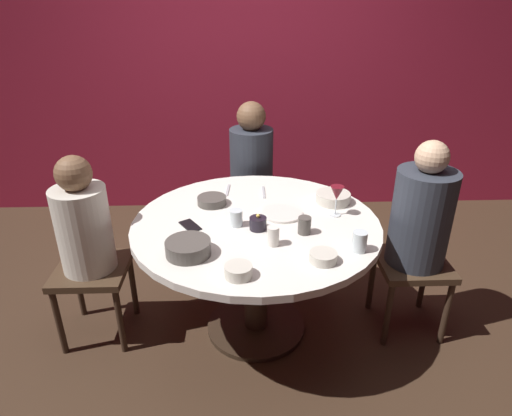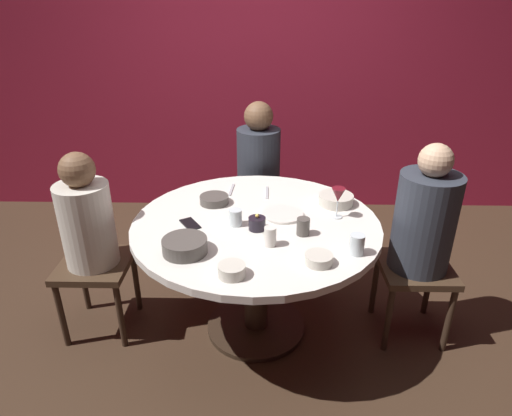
# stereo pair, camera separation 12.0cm
# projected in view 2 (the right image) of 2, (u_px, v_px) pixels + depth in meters

# --- Properties ---
(ground_plane) EXTENTS (8.00, 8.00, 0.00)m
(ground_plane) POSITION_uv_depth(u_px,v_px,m) (256.00, 327.00, 2.75)
(ground_plane) COLOR #382619
(back_wall) EXTENTS (6.00, 0.10, 2.60)m
(back_wall) POSITION_uv_depth(u_px,v_px,m) (260.00, 67.00, 3.87)
(back_wall) COLOR maroon
(back_wall) RESTS_ON ground
(dining_table) EXTENTS (1.36, 1.36, 0.75)m
(dining_table) POSITION_uv_depth(u_px,v_px,m) (256.00, 245.00, 2.49)
(dining_table) COLOR silver
(dining_table) RESTS_ON ground
(seated_diner_left) EXTENTS (0.40, 0.40, 1.14)m
(seated_diner_left) POSITION_uv_depth(u_px,v_px,m) (88.00, 226.00, 2.46)
(seated_diner_left) COLOR #3F2D1E
(seated_diner_left) RESTS_ON ground
(seated_diner_back) EXTENTS (0.40, 0.40, 1.20)m
(seated_diner_back) POSITION_uv_depth(u_px,v_px,m) (259.00, 164.00, 3.28)
(seated_diner_back) COLOR #3F2D1E
(seated_diner_back) RESTS_ON ground
(seated_diner_right) EXTENTS (0.40, 0.40, 1.20)m
(seated_diner_right) POSITION_uv_depth(u_px,v_px,m) (424.00, 225.00, 2.42)
(seated_diner_right) COLOR #3F2D1E
(seated_diner_right) RESTS_ON ground
(candle_holder) EXTENTS (0.09, 0.09, 0.09)m
(candle_holder) POSITION_uv_depth(u_px,v_px,m) (257.00, 223.00, 2.33)
(candle_holder) COLOR black
(candle_holder) RESTS_ON dining_table
(wine_glass) EXTENTS (0.08, 0.08, 0.18)m
(wine_glass) POSITION_uv_depth(u_px,v_px,m) (338.00, 196.00, 2.42)
(wine_glass) COLOR silver
(wine_glass) RESTS_ON dining_table
(dinner_plate) EXTENTS (0.24, 0.24, 0.01)m
(dinner_plate) POSITION_uv_depth(u_px,v_px,m) (282.00, 214.00, 2.49)
(dinner_plate) COLOR silver
(dinner_plate) RESTS_ON dining_table
(cell_phone) EXTENTS (0.13, 0.16, 0.01)m
(cell_phone) POSITION_uv_depth(u_px,v_px,m) (190.00, 224.00, 2.39)
(cell_phone) COLOR black
(cell_phone) RESTS_ON dining_table
(bowl_serving_large) EXTENTS (0.13, 0.13, 0.05)m
(bowl_serving_large) POSITION_uv_depth(u_px,v_px,m) (319.00, 259.00, 2.04)
(bowl_serving_large) COLOR beige
(bowl_serving_large) RESTS_ON dining_table
(bowl_salad_center) EXTENTS (0.17, 0.17, 0.05)m
(bowl_salad_center) POSITION_uv_depth(u_px,v_px,m) (214.00, 200.00, 2.63)
(bowl_salad_center) COLOR #4C4742
(bowl_salad_center) RESTS_ON dining_table
(bowl_small_white) EXTENTS (0.12, 0.12, 0.05)m
(bowl_small_white) POSITION_uv_depth(u_px,v_px,m) (232.00, 270.00, 1.94)
(bowl_small_white) COLOR beige
(bowl_small_white) RESTS_ON dining_table
(bowl_sauce_side) EXTENTS (0.22, 0.22, 0.07)m
(bowl_sauce_side) POSITION_uv_depth(u_px,v_px,m) (185.00, 246.00, 2.12)
(bowl_sauce_side) COLOR #4C4742
(bowl_sauce_side) RESTS_ON dining_table
(bowl_rice_portion) EXTENTS (0.20, 0.20, 0.06)m
(bowl_rice_portion) POSITION_uv_depth(u_px,v_px,m) (336.00, 200.00, 2.61)
(bowl_rice_portion) COLOR beige
(bowl_rice_portion) RESTS_ON dining_table
(cup_near_candle) EXTENTS (0.07, 0.07, 0.09)m
(cup_near_candle) POSITION_uv_depth(u_px,v_px,m) (236.00, 217.00, 2.37)
(cup_near_candle) COLOR silver
(cup_near_candle) RESTS_ON dining_table
(cup_by_left_diner) EXTENTS (0.06, 0.06, 0.10)m
(cup_by_left_diner) POSITION_uv_depth(u_px,v_px,m) (270.00, 236.00, 2.17)
(cup_by_left_diner) COLOR silver
(cup_by_left_diner) RESTS_ON dining_table
(cup_by_right_diner) EXTENTS (0.07, 0.07, 0.10)m
(cup_by_right_diner) POSITION_uv_depth(u_px,v_px,m) (357.00, 244.00, 2.10)
(cup_by_right_diner) COLOR silver
(cup_by_right_diner) RESTS_ON dining_table
(cup_center_front) EXTENTS (0.07, 0.07, 0.09)m
(cup_center_front) POSITION_uv_depth(u_px,v_px,m) (303.00, 227.00, 2.27)
(cup_center_front) COLOR #4C4742
(cup_center_front) RESTS_ON dining_table
(fork_near_plate) EXTENTS (0.03, 0.18, 0.01)m
(fork_near_plate) POSITION_uv_depth(u_px,v_px,m) (232.00, 190.00, 2.81)
(fork_near_plate) COLOR #B7B7BC
(fork_near_plate) RESTS_ON dining_table
(knife_near_plate) EXTENTS (0.02, 0.18, 0.01)m
(knife_near_plate) POSITION_uv_depth(u_px,v_px,m) (267.00, 193.00, 2.77)
(knife_near_plate) COLOR #B7B7BC
(knife_near_plate) RESTS_ON dining_table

